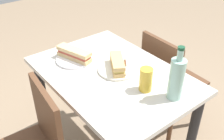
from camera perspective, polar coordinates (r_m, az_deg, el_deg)
dining_table at (r=1.71m, az=-0.00°, el=-4.59°), size 1.02×0.71×0.77m
chair_far at (r=2.11m, az=11.73°, el=-1.89°), size 0.42×0.42×0.85m
plate_near at (r=1.64m, az=1.11°, el=0.14°), size 0.24×0.24×0.01m
baguette_sandwich_near at (r=1.62m, az=1.13°, el=1.37°), size 0.21×0.17×0.07m
knife_near at (r=1.65m, az=2.98°, el=0.78°), size 0.15×0.12×0.01m
plate_far at (r=1.76m, az=-8.03°, el=2.32°), size 0.24×0.24×0.01m
baguette_sandwich_far at (r=1.74m, az=-8.13°, el=3.49°), size 0.26×0.14×0.07m
knife_far at (r=1.80m, az=-7.14°, el=3.47°), size 0.18×0.04×0.01m
water_bottle at (r=1.40m, az=13.68°, el=-1.73°), size 0.08×0.08×0.31m
beer_glass at (r=1.46m, az=7.28°, el=-2.04°), size 0.07×0.07×0.14m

